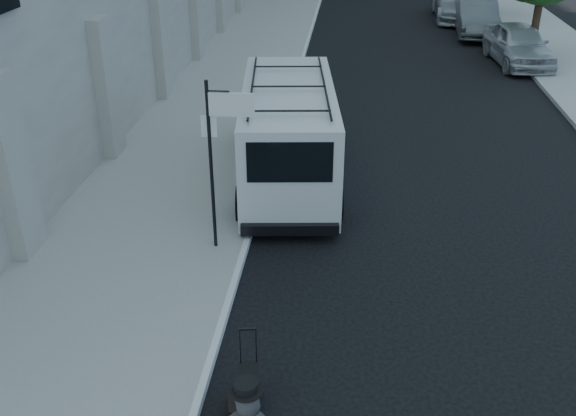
% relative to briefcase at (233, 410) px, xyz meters
% --- Properties ---
extents(ground, '(120.00, 120.00, 0.00)m').
position_rel_briefcase_xyz_m(ground, '(1.45, 1.33, -0.17)').
color(ground, black).
rests_on(ground, ground).
extents(sidewalk_left, '(4.50, 48.00, 0.15)m').
position_rel_briefcase_xyz_m(sidewalk_left, '(-2.80, 17.33, -0.10)').
color(sidewalk_left, gray).
rests_on(sidewalk_left, ground).
extents(sidewalk_right, '(4.00, 56.00, 0.15)m').
position_rel_briefcase_xyz_m(sidewalk_right, '(10.45, 21.33, -0.10)').
color(sidewalk_right, gray).
rests_on(sidewalk_right, ground).
extents(sign_pole, '(1.03, 0.07, 3.50)m').
position_rel_briefcase_xyz_m(sign_pole, '(-0.91, 4.53, 2.48)').
color(sign_pole, black).
rests_on(sign_pole, sidewalk_left).
extents(briefcase, '(0.22, 0.46, 0.34)m').
position_rel_briefcase_xyz_m(briefcase, '(0.00, 0.00, 0.00)').
color(briefcase, black).
rests_on(briefcase, ground).
extents(suitcase, '(0.35, 0.50, 1.27)m').
position_rel_briefcase_xyz_m(suitcase, '(0.21, 0.27, 0.17)').
color(suitcase, black).
rests_on(suitcase, ground).
extents(cargo_van, '(2.88, 6.83, 2.48)m').
position_rel_briefcase_xyz_m(cargo_van, '(-0.00, 8.22, 1.11)').
color(cargo_van, silver).
rests_on(cargo_van, ground).
extents(parked_car_a, '(2.38, 4.99, 1.65)m').
position_rel_briefcase_xyz_m(parked_car_a, '(8.25, 20.36, 0.65)').
color(parked_car_a, '#AFB1B7').
rests_on(parked_car_a, ground).
extents(parked_car_b, '(2.06, 5.21, 1.69)m').
position_rel_briefcase_xyz_m(parked_car_b, '(7.43, 25.80, 0.67)').
color(parked_car_b, '#515458').
rests_on(parked_car_b, ground).
extents(parked_car_c, '(2.52, 5.85, 1.68)m').
position_rel_briefcase_xyz_m(parked_car_c, '(7.01, 29.69, 0.67)').
color(parked_car_c, '#A0A2A8').
rests_on(parked_car_c, ground).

